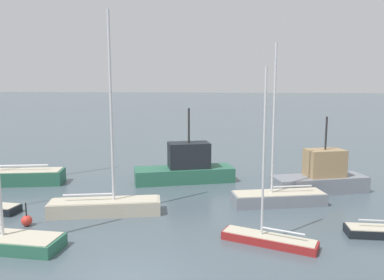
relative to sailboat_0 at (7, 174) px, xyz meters
name	(u,v)px	position (x,y,z in m)	size (l,w,h in m)	color
sailboat_0	(7,174)	(0.00, 0.00, 0.00)	(7.62, 3.49, 14.76)	#2D6B51
sailboat_2	(278,197)	(18.06, -1.54, -0.28)	(5.49, 2.97, 9.03)	gray
sailboat_3	(105,204)	(8.92, -4.63, -0.20)	(5.95, 2.91, 10.46)	#BCB29E
sailboat_6	(269,236)	(17.29, -7.15, -0.37)	(4.15, 2.12, 7.54)	maroon
fishing_boat_1	(186,167)	(11.94, 2.74, 0.26)	(7.21, 4.39, 5.18)	#2D6B51
fishing_boat_2	(321,177)	(20.91, 1.56, 0.23)	(6.25, 3.83, 4.81)	gray
channel_buoy_1	(27,220)	(5.78, -6.82, -0.47)	(0.51, 0.51, 1.15)	red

